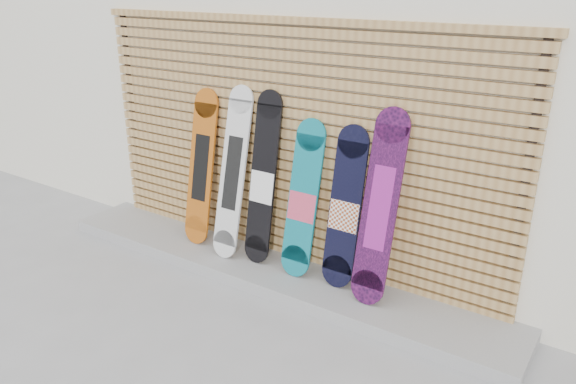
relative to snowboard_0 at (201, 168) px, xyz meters
The scene contains 10 objects.
ground 1.55m from the snowboard_0, 37.54° to the right, with size 80.00×80.00×0.00m, color #97979A.
building 3.25m from the snowboard_0, 60.78° to the left, with size 12.00×5.00×3.60m, color silver.
concrete_step 1.19m from the snowboard_0, ahead, with size 4.60×0.70×0.12m, color gray.
slat_wall 0.95m from the snowboard_0, 12.17° to the left, with size 4.26×0.08×2.29m.
snowboard_0 is the anchor object (origin of this frame).
snowboard_1 0.43m from the snowboard_0, ahead, with size 0.26×0.40×1.58m.
snowboard_2 0.74m from the snowboard_0, ahead, with size 0.26×0.31×1.57m.
snowboard_3 1.17m from the snowboard_0, ahead, with size 0.28×0.32×1.37m.
snowboard_4 1.57m from the snowboard_0, ahead, with size 0.28×0.28×1.37m.
snowboard_5 1.90m from the snowboard_0, ahead, with size 0.29×0.38×1.56m.
Camera 1 is at (2.55, -3.02, 2.59)m, focal length 35.00 mm.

